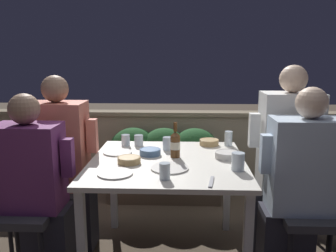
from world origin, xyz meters
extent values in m
cube|color=gray|center=(0.00, 1.37, 0.41)|extent=(9.00, 0.14, 0.81)
cube|color=gray|center=(0.00, 1.37, 0.83)|extent=(9.00, 0.18, 0.04)
cube|color=silver|center=(0.00, 0.00, 0.72)|extent=(1.04, 1.04, 0.03)
cube|color=silver|center=(-0.47, -0.47, 0.35)|extent=(0.05, 0.05, 0.71)
cube|color=silver|center=(0.47, -0.47, 0.35)|extent=(0.05, 0.05, 0.71)
cube|color=silver|center=(-0.47, 0.47, 0.35)|extent=(0.05, 0.05, 0.71)
cube|color=silver|center=(0.47, 0.47, 0.35)|extent=(0.05, 0.05, 0.71)
cube|color=brown|center=(-0.08, 1.09, 0.14)|extent=(1.11, 0.36, 0.28)
ellipsoid|color=#235628|center=(-0.39, 1.09, 0.49)|extent=(0.50, 0.47, 0.47)
ellipsoid|color=#235628|center=(-0.08, 1.09, 0.49)|extent=(0.50, 0.47, 0.47)
ellipsoid|color=#235628|center=(0.22, 1.09, 0.49)|extent=(0.50, 0.47, 0.47)
cube|color=#333338|center=(-0.93, -0.21, 0.45)|extent=(0.45, 0.45, 0.05)
cylinder|color=black|center=(-1.13, -0.01, 0.21)|extent=(0.03, 0.03, 0.43)
cylinder|color=black|center=(-0.73, -0.01, 0.21)|extent=(0.03, 0.03, 0.43)
cube|color=#282833|center=(-0.76, -0.21, 0.24)|extent=(0.28, 0.23, 0.48)
cube|color=#6B2D66|center=(-0.86, -0.21, 0.75)|extent=(0.41, 0.26, 0.54)
cube|color=#6B2D66|center=(-0.61, -0.21, 0.82)|extent=(0.07, 0.07, 0.24)
sphere|color=#99755B|center=(-0.86, -0.21, 1.12)|extent=(0.19, 0.19, 0.19)
cube|color=#333338|center=(-0.87, 0.15, 0.45)|extent=(0.45, 0.45, 0.05)
cube|color=#333338|center=(-1.07, 0.15, 0.72)|extent=(0.06, 0.45, 0.48)
cylinder|color=black|center=(-1.06, -0.04, 0.21)|extent=(0.03, 0.03, 0.43)
cylinder|color=black|center=(-0.67, -0.04, 0.21)|extent=(0.03, 0.03, 0.43)
cylinder|color=black|center=(-1.06, 0.35, 0.21)|extent=(0.03, 0.03, 0.43)
cylinder|color=black|center=(-0.67, 0.35, 0.21)|extent=(0.03, 0.03, 0.43)
cube|color=#282833|center=(-0.70, 0.15, 0.24)|extent=(0.28, 0.23, 0.48)
cube|color=#E07A66|center=(-0.80, 0.15, 0.79)|extent=(0.40, 0.26, 0.63)
cube|color=#E07A66|center=(-0.55, 0.15, 0.87)|extent=(0.07, 0.07, 0.24)
sphere|color=#99755B|center=(-0.80, 0.15, 1.20)|extent=(0.19, 0.19, 0.19)
cube|color=#333338|center=(0.93, -0.17, 0.45)|extent=(0.45, 0.45, 0.05)
cylinder|color=black|center=(0.74, 0.03, 0.21)|extent=(0.03, 0.03, 0.43)
cylinder|color=black|center=(1.13, 0.03, 0.21)|extent=(0.03, 0.03, 0.43)
cube|color=#282833|center=(0.76, -0.17, 0.24)|extent=(0.31, 0.23, 0.48)
cube|color=silver|center=(0.86, -0.17, 0.77)|extent=(0.45, 0.26, 0.58)
cube|color=silver|center=(0.61, -0.17, 0.84)|extent=(0.07, 0.07, 0.24)
sphere|color=beige|center=(0.86, -0.17, 1.16)|extent=(0.19, 0.19, 0.19)
cube|color=#333338|center=(0.93, 0.18, 0.45)|extent=(0.45, 0.45, 0.05)
cube|color=#333338|center=(1.13, 0.18, 0.72)|extent=(0.06, 0.45, 0.48)
cylinder|color=black|center=(0.73, -0.01, 0.21)|extent=(0.03, 0.03, 0.43)
cylinder|color=black|center=(1.12, -0.01, 0.21)|extent=(0.03, 0.03, 0.43)
cylinder|color=black|center=(0.73, 0.38, 0.21)|extent=(0.03, 0.03, 0.43)
cylinder|color=black|center=(1.12, 0.38, 0.21)|extent=(0.03, 0.03, 0.43)
cube|color=#282833|center=(0.76, 0.18, 0.24)|extent=(0.28, 0.23, 0.48)
cube|color=white|center=(0.86, 0.18, 0.83)|extent=(0.40, 0.26, 0.70)
cube|color=white|center=(0.61, 0.18, 0.91)|extent=(0.07, 0.07, 0.24)
sphere|color=beige|center=(0.86, 0.18, 1.28)|extent=(0.19, 0.19, 0.19)
cylinder|color=brown|center=(0.05, 0.08, 0.82)|extent=(0.07, 0.07, 0.15)
cylinder|color=beige|center=(0.05, 0.08, 0.82)|extent=(0.07, 0.07, 0.05)
cone|color=brown|center=(0.05, 0.08, 0.91)|extent=(0.07, 0.07, 0.03)
cylinder|color=brown|center=(0.05, 0.08, 0.95)|extent=(0.03, 0.03, 0.06)
cylinder|color=silver|center=(0.02, -0.18, 0.74)|extent=(0.24, 0.24, 0.01)
cylinder|color=silver|center=(-0.37, 0.16, 0.74)|extent=(0.21, 0.21, 0.01)
cylinder|color=silver|center=(-0.30, -0.29, 0.74)|extent=(0.21, 0.21, 0.01)
cylinder|color=#4C709E|center=(-0.13, 0.13, 0.76)|extent=(0.15, 0.15, 0.04)
torus|color=#4C709E|center=(-0.13, 0.13, 0.78)|extent=(0.15, 0.15, 0.01)
cylinder|color=tan|center=(-0.25, -0.07, 0.76)|extent=(0.15, 0.15, 0.04)
torus|color=tan|center=(-0.25, -0.07, 0.78)|extent=(0.15, 0.15, 0.01)
cylinder|color=beige|center=(0.40, 0.07, 0.76)|extent=(0.16, 0.16, 0.04)
torus|color=beige|center=(0.40, 0.07, 0.78)|extent=(0.16, 0.16, 0.01)
cylinder|color=tan|center=(0.31, 0.42, 0.76)|extent=(0.15, 0.15, 0.04)
torus|color=tan|center=(0.31, 0.42, 0.78)|extent=(0.15, 0.15, 0.01)
cylinder|color=silver|center=(0.44, -0.19, 0.80)|extent=(0.08, 0.08, 0.11)
cylinder|color=silver|center=(-0.01, 0.27, 0.79)|extent=(0.07, 0.07, 0.10)
cylinder|color=silver|center=(0.46, 0.41, 0.80)|extent=(0.06, 0.06, 0.11)
cylinder|color=silver|center=(-0.34, 0.38, 0.78)|extent=(0.07, 0.07, 0.09)
cylinder|color=silver|center=(0.00, -0.36, 0.79)|extent=(0.06, 0.06, 0.10)
cylinder|color=silver|center=(-0.24, 0.38, 0.78)|extent=(0.07, 0.07, 0.08)
cube|color=silver|center=(0.26, -0.41, 0.74)|extent=(0.05, 0.17, 0.01)
cylinder|color=#B2A899|center=(1.25, 0.90, 0.10)|extent=(0.29, 0.29, 0.20)
cylinder|color=#47331E|center=(1.25, 0.90, 0.29)|extent=(0.04, 0.04, 0.18)
ellipsoid|color=#235628|center=(1.25, 0.90, 0.55)|extent=(0.41, 0.41, 0.37)
camera|label=1|loc=(0.10, -2.29, 1.45)|focal=38.00mm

